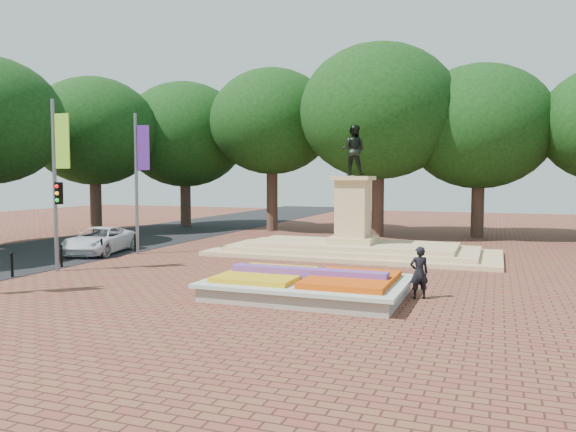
{
  "coord_description": "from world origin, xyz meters",
  "views": [
    {
      "loc": [
        6.71,
        -19.04,
        3.86
      ],
      "look_at": [
        -1.65,
        3.24,
        2.2
      ],
      "focal_mm": 35.0,
      "sensor_mm": 36.0,
      "label": 1
    }
  ],
  "objects_px": {
    "pedestrian": "(419,273)",
    "van": "(99,240)",
    "flower_bed": "(309,285)",
    "monument": "(353,237)"
  },
  "relations": [
    {
      "from": "pedestrian",
      "to": "van",
      "type": "bearing_deg",
      "value": -43.22
    },
    {
      "from": "flower_bed",
      "to": "pedestrian",
      "type": "height_order",
      "value": "pedestrian"
    },
    {
      "from": "monument",
      "to": "pedestrian",
      "type": "bearing_deg",
      "value": -64.11
    },
    {
      "from": "van",
      "to": "flower_bed",
      "type": "bearing_deg",
      "value": -37.06
    },
    {
      "from": "pedestrian",
      "to": "flower_bed",
      "type": "bearing_deg",
      "value": -11.58
    },
    {
      "from": "flower_bed",
      "to": "van",
      "type": "relative_size",
      "value": 1.32
    },
    {
      "from": "monument",
      "to": "van",
      "type": "relative_size",
      "value": 2.92
    },
    {
      "from": "monument",
      "to": "pedestrian",
      "type": "distance_m",
      "value": 10.13
    },
    {
      "from": "flower_bed",
      "to": "monument",
      "type": "bearing_deg",
      "value": 95.87
    },
    {
      "from": "monument",
      "to": "pedestrian",
      "type": "height_order",
      "value": "monument"
    }
  ]
}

